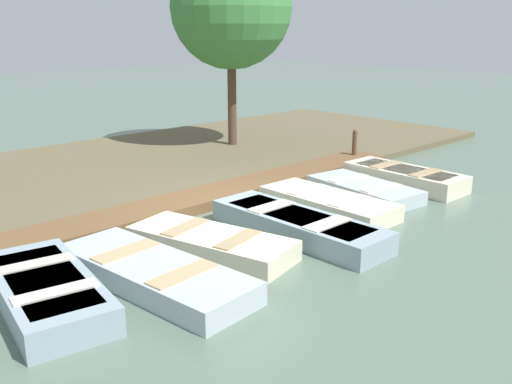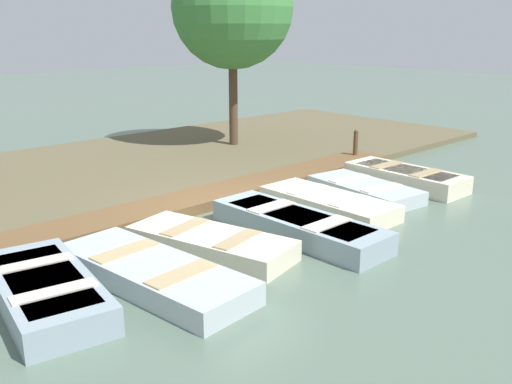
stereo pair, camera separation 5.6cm
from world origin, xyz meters
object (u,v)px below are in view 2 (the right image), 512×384
at_px(rowboat_1, 153,273).
at_px(rowboat_5, 365,189).
at_px(rowboat_0, 45,290).
at_px(mooring_post_far, 356,146).
at_px(rowboat_6, 405,177).
at_px(rowboat_4, 328,203).
at_px(rowboat_3, 298,225).
at_px(park_tree_left, 232,8).
at_px(rowboat_2, 211,243).

relative_size(rowboat_1, rowboat_5, 1.29).
bearing_deg(rowboat_0, rowboat_5, 100.67).
height_order(rowboat_0, mooring_post_far, mooring_post_far).
relative_size(rowboat_1, rowboat_6, 1.20).
bearing_deg(mooring_post_far, rowboat_4, -59.67).
bearing_deg(rowboat_3, mooring_post_far, 117.30).
bearing_deg(rowboat_3, rowboat_1, -92.43).
relative_size(rowboat_1, rowboat_3, 0.98).
height_order(rowboat_0, rowboat_1, rowboat_0).
bearing_deg(rowboat_1, park_tree_left, 126.09).
xyz_separation_m(rowboat_2, mooring_post_far, (-2.44, 7.24, 0.29)).
distance_m(rowboat_1, rowboat_5, 6.11).
distance_m(rowboat_5, rowboat_6, 1.45).
bearing_deg(rowboat_1, rowboat_6, 87.82).
xyz_separation_m(rowboat_3, park_tree_left, (-6.63, 4.23, 4.04)).
xyz_separation_m(rowboat_0, rowboat_3, (0.57, 4.53, -0.00)).
bearing_deg(rowboat_4, rowboat_0, -89.58).
relative_size(rowboat_4, rowboat_6, 1.01).
height_order(rowboat_2, rowboat_4, same).
relative_size(rowboat_4, park_tree_left, 0.49).
relative_size(rowboat_3, park_tree_left, 0.59).
bearing_deg(rowboat_2, rowboat_1, -89.66).
bearing_deg(rowboat_5, rowboat_4, -76.80).
xyz_separation_m(rowboat_1, rowboat_6, (-0.45, 7.52, 0.04)).
bearing_deg(park_tree_left, rowboat_1, -48.31).
height_order(rowboat_5, mooring_post_far, mooring_post_far).
bearing_deg(rowboat_3, rowboat_4, 109.60).
xyz_separation_m(rowboat_3, rowboat_6, (-0.56, 4.44, 0.01)).
height_order(rowboat_4, mooring_post_far, mooring_post_far).
xyz_separation_m(rowboat_1, rowboat_2, (-0.36, 1.40, 0.00)).
bearing_deg(rowboat_1, rowboat_3, 82.32).
height_order(rowboat_1, rowboat_6, rowboat_6).
relative_size(rowboat_3, rowboat_4, 1.21).
distance_m(rowboat_2, rowboat_6, 6.12).
height_order(rowboat_3, park_tree_left, park_tree_left).
bearing_deg(rowboat_5, rowboat_0, -81.44).
bearing_deg(rowboat_5, rowboat_6, 92.16).
bearing_deg(rowboat_0, park_tree_left, 134.34).
height_order(rowboat_1, park_tree_left, park_tree_left).
distance_m(rowboat_0, mooring_post_far, 10.36).
xyz_separation_m(rowboat_4, park_tree_left, (-6.07, 2.70, 4.07)).
distance_m(rowboat_4, mooring_post_far, 4.67).
bearing_deg(rowboat_5, rowboat_1, -76.88).
height_order(rowboat_0, rowboat_6, rowboat_6).
height_order(rowboat_1, rowboat_5, rowboat_1).
height_order(mooring_post_far, park_tree_left, park_tree_left).
bearing_deg(rowboat_0, rowboat_4, 99.54).
relative_size(rowboat_0, rowboat_5, 1.10).
xyz_separation_m(rowboat_1, mooring_post_far, (-2.80, 8.64, 0.29)).
bearing_deg(rowboat_4, park_tree_left, 156.61).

